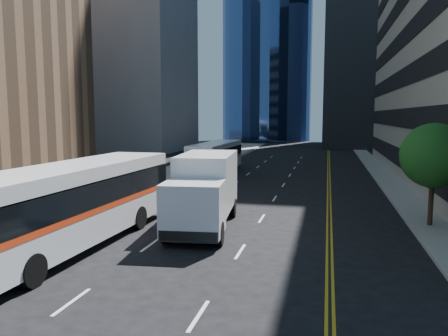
% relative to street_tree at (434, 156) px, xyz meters
% --- Properties ---
extents(ground, '(160.00, 160.00, 0.00)m').
position_rel_street_tree_xyz_m(ground, '(-9.00, -8.00, -3.64)').
color(ground, black).
rests_on(ground, ground).
extents(sidewalk_west, '(5.00, 90.00, 0.15)m').
position_rel_street_tree_xyz_m(sidewalk_west, '(-19.50, 17.00, -3.57)').
color(sidewalk_west, gray).
rests_on(sidewalk_west, ground).
extents(sidewalk_east, '(2.00, 90.00, 0.15)m').
position_rel_street_tree_xyz_m(sidewalk_east, '(-0.00, 17.00, -3.57)').
color(sidewalk_east, gray).
rests_on(sidewalk_east, ground).
extents(midrise_west, '(18.00, 18.00, 35.00)m').
position_rel_street_tree_xyz_m(midrise_west, '(-37.00, 44.00, 13.86)').
color(midrise_west, gray).
rests_on(midrise_west, ground).
extents(street_tree, '(3.20, 3.20, 5.10)m').
position_rel_street_tree_xyz_m(street_tree, '(0.00, 0.00, 0.00)').
color(street_tree, '#332114').
rests_on(street_tree, sidewalk_east).
extents(bus_front, '(3.44, 13.77, 3.53)m').
position_rel_street_tree_xyz_m(bus_front, '(-15.60, -7.15, -1.71)').
color(bus_front, silver).
rests_on(bus_front, ground).
extents(bus_rear, '(2.70, 11.70, 3.01)m').
position_rel_street_tree_xyz_m(bus_rear, '(-15.60, 17.66, -2.00)').
color(bus_rear, white).
rests_on(bus_rear, ground).
extents(box_truck, '(3.41, 7.85, 3.65)m').
position_rel_street_tree_xyz_m(box_truck, '(-11.04, -2.53, -1.72)').
color(box_truck, silver).
rests_on(box_truck, ground).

